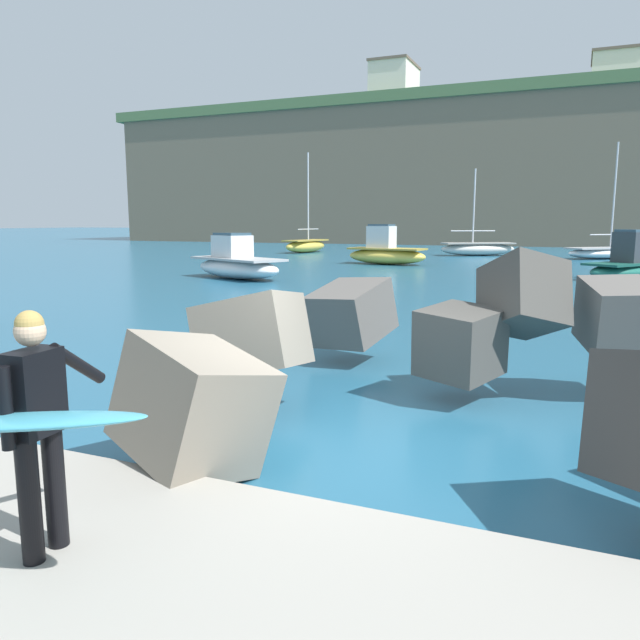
% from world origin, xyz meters
% --- Properties ---
extents(ground_plane, '(400.00, 400.00, 0.00)m').
position_xyz_m(ground_plane, '(0.00, 0.00, 0.00)').
color(ground_plane, '#235B7A').
extents(breakwater_jetty, '(30.74, 7.13, 2.53)m').
position_xyz_m(breakwater_jetty, '(-0.40, 1.25, 1.09)').
color(breakwater_jetty, '#4C4944').
rests_on(breakwater_jetty, ground).
extents(surfer_with_board, '(2.11, 1.21, 1.78)m').
position_xyz_m(surfer_with_board, '(-0.97, -3.47, 1.28)').
color(surfer_with_board, black).
rests_on(surfer_with_board, walkway_path).
extents(boat_near_left, '(5.99, 4.61, 6.53)m').
position_xyz_m(boat_near_left, '(-4.72, 41.54, 0.55)').
color(boat_near_left, beige).
rests_on(boat_near_left, ground).
extents(boat_near_centre, '(4.08, 4.73, 2.25)m').
position_xyz_m(boat_near_centre, '(4.44, 24.29, 0.67)').
color(boat_near_centre, '#1E6656').
rests_on(boat_near_centre, ground).
extents(boat_near_right, '(5.94, 5.49, 8.00)m').
position_xyz_m(boat_near_right, '(4.14, 41.05, 0.47)').
color(boat_near_right, white).
rests_on(boat_near_right, ground).
extents(boat_mid_left, '(5.26, 2.65, 2.44)m').
position_xyz_m(boat_mid_left, '(-8.47, 29.62, 0.76)').
color(boat_mid_left, '#EAC64C').
rests_on(boat_mid_left, ground).
extents(boat_mid_right, '(5.83, 4.13, 2.09)m').
position_xyz_m(boat_mid_right, '(-12.08, 17.98, 0.67)').
color(boat_mid_right, white).
rests_on(boat_mid_right, ground).
extents(boat_far_centre, '(2.48, 5.65, 8.27)m').
position_xyz_m(boat_far_centre, '(-18.89, 40.79, 0.60)').
color(boat_far_centre, '#EAC64C').
rests_on(boat_far_centre, ground).
extents(headland_bluff, '(105.19, 31.99, 16.79)m').
position_xyz_m(headland_bluff, '(-2.64, 76.18, 8.42)').
color(headland_bluff, '#756651').
rests_on(headland_bluff, ground).
extents(station_building_west, '(5.09, 7.45, 5.72)m').
position_xyz_m(station_building_west, '(-20.66, 72.47, 19.67)').
color(station_building_west, silver).
rests_on(station_building_west, headland_bluff).
extents(station_building_central, '(5.82, 7.88, 4.94)m').
position_xyz_m(station_building_central, '(5.30, 75.60, 19.28)').
color(station_building_central, silver).
rests_on(station_building_central, headland_bluff).
extents(station_building_east, '(7.76, 6.52, 3.97)m').
position_xyz_m(station_building_east, '(-0.55, 82.48, 18.79)').
color(station_building_east, '#B2ADA3').
rests_on(station_building_east, headland_bluff).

